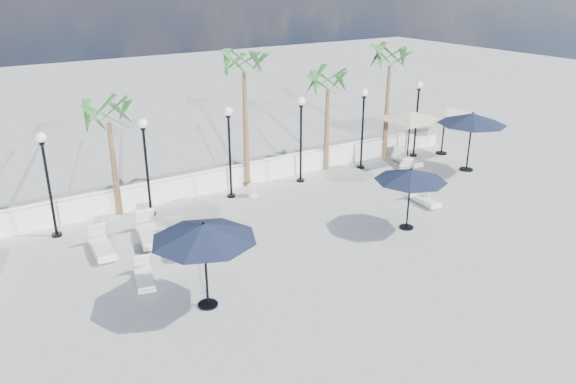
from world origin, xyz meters
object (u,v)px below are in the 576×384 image
lounger_6 (412,173)px  parasol_navy_right (472,119)px  lounger_0 (144,276)px  parasol_cream_sq_a (411,112)px  lounger_3 (178,241)px  parasol_navy_left (204,232)px  lounger_4 (149,233)px  lounger_5 (423,199)px  lounger_7 (407,160)px  parasol_navy_mid (411,175)px  lounger_2 (102,246)px  parasol_cream_sq_b (446,106)px

lounger_6 → parasol_navy_right: size_ratio=0.60×
lounger_0 → parasol_cream_sq_a: parasol_cream_sq_a is taller
lounger_3 → parasol_navy_left: (-0.67, -3.78, 2.02)m
parasol_cream_sq_a → lounger_4: bearing=-172.7°
lounger_3 → parasol_cream_sq_a: size_ratio=0.42×
lounger_5 → lounger_7: bearing=58.7°
lounger_6 → parasol_cream_sq_a: bearing=71.1°
lounger_4 → parasol_cream_sq_a: 14.37m
parasol_navy_right → lounger_3: bearing=-179.0°
parasol_navy_mid → parasol_navy_right: (7.01, 3.26, 0.43)m
lounger_5 → parasol_navy_mid: size_ratio=0.65×
lounger_4 → lounger_7: size_ratio=1.24×
lounger_2 → parasol_navy_mid: (10.01, -4.07, 1.82)m
lounger_0 → lounger_6: 13.77m
lounger_6 → parasol_navy_right: parasol_navy_right is taller
lounger_5 → parasol_navy_left: bearing=-163.4°
lounger_2 → lounger_4: 1.67m
lounger_3 → parasol_navy_right: parasol_navy_right is taller
lounger_0 → lounger_7: 15.25m
parasol_navy_left → lounger_7: bearing=24.6°
lounger_2 → parasol_navy_left: parasol_navy_left is taller
lounger_2 → lounger_4: lounger_4 is taller
parasol_navy_left → parasol_cream_sq_b: bearing=21.8°
parasol_navy_left → parasol_cream_sq_a: 15.66m
lounger_2 → parasol_navy_right: parasol_navy_right is taller
parasol_cream_sq_b → parasol_navy_left: bearing=-158.2°
lounger_3 → parasol_cream_sq_a: bearing=29.5°
lounger_0 → parasol_navy_left: (1.08, -2.20, 2.09)m
parasol_navy_right → lounger_2: bearing=177.3°
lounger_4 → parasol_navy_mid: size_ratio=0.86×
lounger_5 → parasol_cream_sq_a: bearing=57.6°
lounger_3 → parasol_cream_sq_a: parasol_cream_sq_a is taller
lounger_3 → parasol_navy_left: bearing=-83.0°
lounger_2 → lounger_3: size_ratio=0.87×
lounger_6 → lounger_3: bearing=-155.4°
lounger_6 → parasol_navy_left: (-12.47, -4.69, 2.06)m
lounger_2 → lounger_5: (12.24, -2.69, -0.04)m
lounger_4 → parasol_cream_sq_a: (14.08, 1.80, 2.19)m
lounger_7 → parasol_navy_mid: (-5.24, -5.45, 1.84)m
parasol_navy_mid → parasol_cream_sq_b: parasol_cream_sq_b is taller
lounger_2 → lounger_4: (1.67, 0.09, 0.03)m
lounger_2 → parasol_cream_sq_b: size_ratio=0.37×
parasol_navy_left → parasol_cream_sq_a: parasol_cream_sq_a is taller
parasol_navy_mid → parasol_cream_sq_a: parasol_cream_sq_a is taller
lounger_0 → lounger_3: size_ratio=0.74×
parasol_navy_mid → parasol_cream_sq_a: size_ratio=0.48×
lounger_0 → lounger_7: lounger_7 is taller
lounger_0 → lounger_2: bearing=115.5°
lounger_2 → lounger_6: (14.09, -0.16, -0.02)m
lounger_7 → lounger_4: bearing=-171.3°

